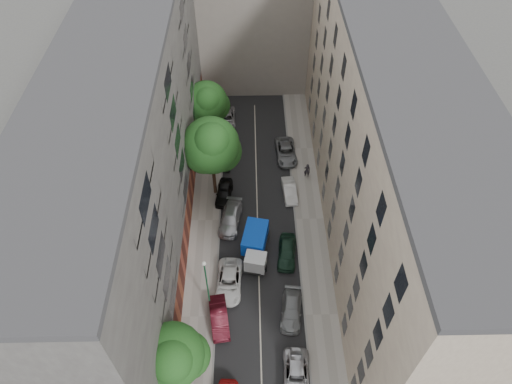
{
  "coord_description": "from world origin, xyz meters",
  "views": [
    {
      "loc": [
        -0.69,
        -30.11,
        37.8
      ],
      "look_at": [
        -0.18,
        -1.38,
        6.0
      ],
      "focal_mm": 32.0,
      "sensor_mm": 36.0,
      "label": 1
    }
  ],
  "objects_px": {
    "car_left_2": "(229,281)",
    "car_left_3": "(231,218)",
    "car_left_5": "(226,158)",
    "tarp_truck": "(255,245)",
    "car_left_6": "(227,118)",
    "car_right_2": "(287,252)",
    "car_right_3": "(289,191)",
    "pedestrian": "(307,170)",
    "car_right_0": "(296,376)",
    "car_left_1": "(219,317)",
    "car_right_4": "(286,152)",
    "tree_mid": "(212,147)",
    "car_left_4": "(224,192)",
    "tree_near": "(173,358)",
    "tree_far": "(207,103)",
    "lamp_post": "(207,281)",
    "car_right_1": "(291,310)"
  },
  "relations": [
    {
      "from": "car_left_4",
      "to": "lamp_post",
      "type": "height_order",
      "value": "lamp_post"
    },
    {
      "from": "car_left_4",
      "to": "tree_far",
      "type": "height_order",
      "value": "tree_far"
    },
    {
      "from": "car_left_1",
      "to": "tree_mid",
      "type": "distance_m",
      "value": 16.52
    },
    {
      "from": "pedestrian",
      "to": "car_right_0",
      "type": "bearing_deg",
      "value": 90.4
    },
    {
      "from": "car_left_6",
      "to": "tree_near",
      "type": "relative_size",
      "value": 0.53
    },
    {
      "from": "car_right_3",
      "to": "pedestrian",
      "type": "height_order",
      "value": "pedestrian"
    },
    {
      "from": "car_left_1",
      "to": "pedestrian",
      "type": "xyz_separation_m",
      "value": [
        9.36,
        17.68,
        0.38
      ]
    },
    {
      "from": "tarp_truck",
      "to": "car_left_6",
      "type": "distance_m",
      "value": 20.84
    },
    {
      "from": "car_left_1",
      "to": "car_right_4",
      "type": "bearing_deg",
      "value": 62.66
    },
    {
      "from": "car_left_2",
      "to": "car_left_5",
      "type": "height_order",
      "value": "car_left_2"
    },
    {
      "from": "car_right_1",
      "to": "car_right_2",
      "type": "relative_size",
      "value": 1.0
    },
    {
      "from": "car_left_1",
      "to": "car_right_2",
      "type": "height_order",
      "value": "car_right_2"
    },
    {
      "from": "car_right_1",
      "to": "car_right_3",
      "type": "relative_size",
      "value": 1.12
    },
    {
      "from": "car_left_4",
      "to": "car_left_6",
      "type": "height_order",
      "value": "car_left_4"
    },
    {
      "from": "tree_near",
      "to": "lamp_post",
      "type": "relative_size",
      "value": 1.21
    },
    {
      "from": "car_left_3",
      "to": "tree_mid",
      "type": "distance_m",
      "value": 7.66
    },
    {
      "from": "car_left_5",
      "to": "tree_mid",
      "type": "bearing_deg",
      "value": -95.25
    },
    {
      "from": "car_left_1",
      "to": "car_left_5",
      "type": "height_order",
      "value": "car_left_1"
    },
    {
      "from": "car_left_2",
      "to": "car_left_3",
      "type": "xyz_separation_m",
      "value": [
        0.0,
        7.54,
        0.01
      ]
    },
    {
      "from": "car_left_3",
      "to": "tree_mid",
      "type": "bearing_deg",
      "value": 121.71
    },
    {
      "from": "car_left_1",
      "to": "car_left_4",
      "type": "height_order",
      "value": "car_left_1"
    },
    {
      "from": "car_right_0",
      "to": "car_right_2",
      "type": "distance_m",
      "value": 11.98
    },
    {
      "from": "car_left_3",
      "to": "car_right_0",
      "type": "distance_m",
      "value": 17.25
    },
    {
      "from": "car_left_4",
      "to": "tree_near",
      "type": "height_order",
      "value": "tree_near"
    },
    {
      "from": "lamp_post",
      "to": "pedestrian",
      "type": "xyz_separation_m",
      "value": [
        10.24,
        16.28,
        -3.41
      ]
    },
    {
      "from": "car_left_1",
      "to": "car_left_4",
      "type": "xyz_separation_m",
      "value": [
        0.0,
        14.8,
        -0.01
      ]
    },
    {
      "from": "car_left_6",
      "to": "car_right_2",
      "type": "relative_size",
      "value": 1.06
    },
    {
      "from": "car_left_3",
      "to": "car_left_5",
      "type": "relative_size",
      "value": 1.25
    },
    {
      "from": "car_left_1",
      "to": "car_right_4",
      "type": "distance_m",
      "value": 22.39
    },
    {
      "from": "car_left_4",
      "to": "tree_far",
      "type": "distance_m",
      "value": 11.47
    },
    {
      "from": "car_left_5",
      "to": "car_right_3",
      "type": "height_order",
      "value": "car_left_5"
    },
    {
      "from": "car_left_4",
      "to": "tree_mid",
      "type": "distance_m",
      "value": 6.3
    },
    {
      "from": "car_left_6",
      "to": "car_right_2",
      "type": "xyz_separation_m",
      "value": [
        6.4,
        -20.97,
        0.1
      ]
    },
    {
      "from": "car_left_3",
      "to": "lamp_post",
      "type": "relative_size",
      "value": 0.69
    },
    {
      "from": "car_left_2",
      "to": "car_left_3",
      "type": "relative_size",
      "value": 1.03
    },
    {
      "from": "car_left_2",
      "to": "car_left_5",
      "type": "relative_size",
      "value": 1.29
    },
    {
      "from": "car_left_2",
      "to": "car_left_5",
      "type": "distance_m",
      "value": 16.81
    },
    {
      "from": "car_left_1",
      "to": "tree_far",
      "type": "xyz_separation_m",
      "value": [
        -2.07,
        25.29,
        4.14
      ]
    },
    {
      "from": "tree_mid",
      "to": "lamp_post",
      "type": "distance_m",
      "value": 14.09
    },
    {
      "from": "car_left_2",
      "to": "tree_mid",
      "type": "relative_size",
      "value": 0.5
    },
    {
      "from": "car_left_2",
      "to": "car_right_1",
      "type": "relative_size",
      "value": 1.16
    },
    {
      "from": "car_right_2",
      "to": "tree_far",
      "type": "height_order",
      "value": "tree_far"
    },
    {
      "from": "car_left_5",
      "to": "car_right_3",
      "type": "bearing_deg",
      "value": -31.42
    },
    {
      "from": "car_left_5",
      "to": "tarp_truck",
      "type": "bearing_deg",
      "value": -70.55
    },
    {
      "from": "tarp_truck",
      "to": "car_left_6",
      "type": "xyz_separation_m",
      "value": [
        -3.29,
        20.56,
        -0.71
      ]
    },
    {
      "from": "car_left_1",
      "to": "car_right_0",
      "type": "bearing_deg",
      "value": -47.6
    },
    {
      "from": "car_left_4",
      "to": "car_left_6",
      "type": "xyz_separation_m",
      "value": [
        -0.0,
        12.97,
        -0.06
      ]
    },
    {
      "from": "car_right_2",
      "to": "car_right_4",
      "type": "bearing_deg",
      "value": 93.24
    },
    {
      "from": "tarp_truck",
      "to": "tree_mid",
      "type": "xyz_separation_m",
      "value": [
        -4.2,
        8.07,
        5.57
      ]
    },
    {
      "from": "tarp_truck",
      "to": "car_right_3",
      "type": "bearing_deg",
      "value": 75.07
    }
  ]
}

